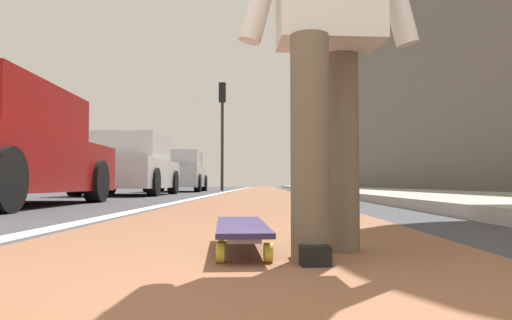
{
  "coord_description": "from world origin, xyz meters",
  "views": [
    {
      "loc": [
        -0.66,
        -0.13,
        0.28
      ],
      "look_at": [
        12.23,
        0.08,
        0.91
      ],
      "focal_mm": 34.42,
      "sensor_mm": 36.0,
      "label": 1
    }
  ],
  "objects_px": {
    "skater_person": "(328,16)",
    "traffic_light": "(222,116)",
    "parked_car_far": "(178,172)",
    "skateboard": "(241,229)",
    "parked_car_mid": "(129,167)"
  },
  "relations": [
    {
      "from": "skater_person",
      "to": "parked_car_far",
      "type": "height_order",
      "value": "skater_person"
    },
    {
      "from": "parked_car_mid",
      "to": "traffic_light",
      "type": "xyz_separation_m",
      "value": [
        7.93,
        -1.65,
        2.36
      ]
    },
    {
      "from": "skater_person",
      "to": "traffic_light",
      "type": "xyz_separation_m",
      "value": [
        18.19,
        1.97,
        2.13
      ]
    },
    {
      "from": "parked_car_mid",
      "to": "traffic_light",
      "type": "height_order",
      "value": "traffic_light"
    },
    {
      "from": "parked_car_far",
      "to": "traffic_light",
      "type": "bearing_deg",
      "value": -35.45
    },
    {
      "from": "skater_person",
      "to": "traffic_light",
      "type": "bearing_deg",
      "value": 6.18
    },
    {
      "from": "skateboard",
      "to": "parked_car_far",
      "type": "distance_m",
      "value": 16.3
    },
    {
      "from": "skateboard",
      "to": "parked_car_far",
      "type": "bearing_deg",
      "value": 10.92
    },
    {
      "from": "skater_person",
      "to": "traffic_light",
      "type": "relative_size",
      "value": 0.37
    },
    {
      "from": "skateboard",
      "to": "traffic_light",
      "type": "relative_size",
      "value": 0.19
    },
    {
      "from": "skater_person",
      "to": "parked_car_far",
      "type": "bearing_deg",
      "value": 12.0
    },
    {
      "from": "skateboard",
      "to": "traffic_light",
      "type": "height_order",
      "value": "traffic_light"
    },
    {
      "from": "parked_car_mid",
      "to": "parked_car_far",
      "type": "xyz_separation_m",
      "value": [
        5.87,
        -0.19,
        -0.01
      ]
    },
    {
      "from": "parked_car_far",
      "to": "traffic_light",
      "type": "distance_m",
      "value": 3.46
    },
    {
      "from": "parked_car_mid",
      "to": "traffic_light",
      "type": "relative_size",
      "value": 0.94
    }
  ]
}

